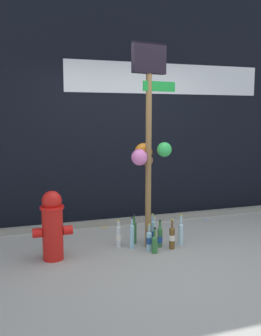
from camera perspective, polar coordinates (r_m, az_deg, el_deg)
The scene contains 17 objects.
ground_plane at distance 4.47m, azimuth 4.81°, elevation -13.72°, with size 14.00×14.00×0.00m, color #9E9B93.
building_wall at distance 5.91m, azimuth -2.03°, elevation 11.09°, with size 10.00×0.21×3.94m.
curb_strip at distance 5.77m, azimuth -0.91°, elevation -8.22°, with size 8.00×0.12×0.08m, color gray.
memorial_post at distance 4.56m, azimuth 2.74°, elevation 5.64°, with size 0.59×0.45×2.52m.
fire_hydrant at distance 4.38m, azimuth -12.03°, elevation -8.68°, with size 0.46×0.28×0.81m.
bottle_0 at distance 4.86m, azimuth 0.56°, elevation -9.81°, with size 0.07×0.07×0.38m.
bottle_1 at distance 4.63m, azimuth 2.90°, elevation -11.13°, with size 0.07×0.07×0.34m.
bottle_2 at distance 4.71m, azimuth 6.47°, elevation -10.62°, with size 0.07×0.07×0.38m.
bottle_3 at distance 4.86m, azimuth 7.82°, elevation -9.91°, with size 0.06×0.06×0.40m.
bottle_4 at distance 4.76m, azimuth -1.90°, elevation -10.47°, with size 0.06×0.06×0.35m.
bottle_5 at distance 4.77m, azimuth 4.60°, elevation -10.61°, with size 0.06×0.06×0.35m.
bottle_6 at distance 4.70m, azimuth 0.22°, elevation -10.40°, with size 0.06×0.06×0.40m.
bottle_7 at distance 4.57m, azimuth 3.78°, elevation -11.63°, with size 0.07×0.07×0.32m.
bottle_8 at distance 4.99m, azimuth 3.70°, elevation -9.90°, with size 0.06×0.06×0.33m.
bottle_9 at distance 4.87m, azimuth 3.44°, elevation -9.91°, with size 0.07×0.07×0.40m.
litter_0 at distance 6.08m, azimuth 11.71°, elevation -7.90°, with size 0.10×0.10×0.01m, color #8C99B2.
litter_1 at distance 5.61m, azimuth -4.11°, elevation -9.10°, with size 0.14×0.10×0.01m, color tan.
Camera 1 is at (-1.62, -3.82, 1.65)m, focal length 39.22 mm.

